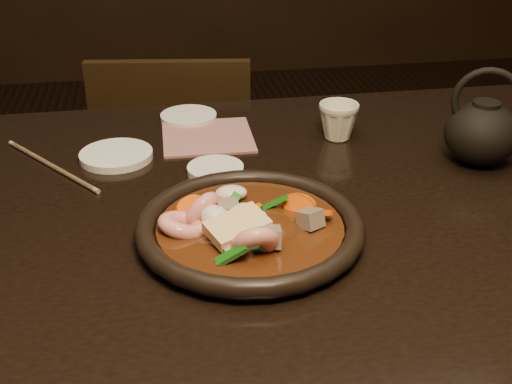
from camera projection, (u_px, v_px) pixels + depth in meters
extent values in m
cube|color=black|center=(268.00, 219.00, 0.94)|extent=(1.60, 0.90, 0.04)
cube|color=black|center=(183.00, 193.00, 1.73)|extent=(0.43, 0.43, 0.04)
cylinder|color=black|center=(240.00, 227.00, 1.97)|extent=(0.03, 0.03, 0.37)
cylinder|color=black|center=(241.00, 287.00, 1.70)|extent=(0.03, 0.03, 0.37)
cylinder|color=black|center=(140.00, 228.00, 1.96)|extent=(0.03, 0.03, 0.37)
cylinder|color=black|center=(125.00, 289.00, 1.69)|extent=(0.03, 0.03, 0.37)
cube|color=black|center=(172.00, 145.00, 1.48)|extent=(0.36, 0.08, 0.40)
cylinder|color=black|center=(250.00, 234.00, 0.85)|extent=(0.28, 0.28, 0.01)
torus|color=black|center=(250.00, 226.00, 0.84)|extent=(0.30, 0.30, 0.03)
cylinder|color=#3C1C0B|center=(250.00, 228.00, 0.85)|extent=(0.25, 0.25, 0.01)
ellipsoid|color=#3C1C0B|center=(250.00, 228.00, 0.85)|extent=(0.14, 0.13, 0.04)
torus|color=#F8AA9C|center=(201.00, 212.00, 0.86)|extent=(0.08, 0.08, 0.06)
torus|color=#F8AA9C|center=(184.00, 226.00, 0.84)|extent=(0.07, 0.07, 0.04)
torus|color=#F8AA9C|center=(255.00, 244.00, 0.78)|extent=(0.06, 0.06, 0.06)
cube|color=gray|center=(228.00, 210.00, 0.86)|extent=(0.03, 0.03, 0.03)
cube|color=gray|center=(310.00, 219.00, 0.84)|extent=(0.04, 0.04, 0.03)
cube|color=gray|center=(270.00, 237.00, 0.79)|extent=(0.03, 0.03, 0.03)
cube|color=gray|center=(232.00, 248.00, 0.79)|extent=(0.04, 0.04, 0.04)
cube|color=gray|center=(249.00, 219.00, 0.84)|extent=(0.04, 0.04, 0.02)
cylinder|color=#FF5B08|center=(300.00, 203.00, 0.90)|extent=(0.05, 0.05, 0.05)
cylinder|color=#FF5B08|center=(251.00, 213.00, 0.84)|extent=(0.05, 0.06, 0.04)
cylinder|color=#FF5B08|center=(190.00, 205.00, 0.89)|extent=(0.06, 0.06, 0.04)
cylinder|color=#FF5B08|center=(315.00, 212.00, 0.85)|extent=(0.06, 0.05, 0.03)
cylinder|color=#FF5B08|center=(298.00, 205.00, 0.88)|extent=(0.05, 0.05, 0.05)
cube|color=#175F12|center=(256.00, 236.00, 0.80)|extent=(0.02, 0.04, 0.02)
cube|color=#175F12|center=(273.00, 203.00, 0.87)|extent=(0.04, 0.03, 0.02)
cube|color=#175F12|center=(230.00, 206.00, 0.88)|extent=(0.04, 0.04, 0.03)
cube|color=#175F12|center=(232.00, 255.00, 0.76)|extent=(0.04, 0.02, 0.03)
cube|color=#175F12|center=(224.00, 229.00, 0.82)|extent=(0.04, 0.02, 0.02)
cube|color=#175F12|center=(275.00, 222.00, 0.84)|extent=(0.05, 0.02, 0.02)
ellipsoid|color=silver|center=(245.00, 215.00, 0.84)|extent=(0.05, 0.04, 0.03)
ellipsoid|color=silver|center=(229.00, 230.00, 0.83)|extent=(0.03, 0.03, 0.03)
ellipsoid|color=silver|center=(244.00, 243.00, 0.80)|extent=(0.04, 0.04, 0.03)
ellipsoid|color=silver|center=(252.00, 218.00, 0.84)|extent=(0.04, 0.03, 0.02)
ellipsoid|color=silver|center=(231.00, 193.00, 0.90)|extent=(0.05, 0.03, 0.02)
ellipsoid|color=silver|center=(214.00, 217.00, 0.84)|extent=(0.04, 0.04, 0.03)
ellipsoid|color=silver|center=(247.00, 222.00, 0.85)|extent=(0.04, 0.04, 0.03)
cube|color=#FFDC98|center=(237.00, 226.00, 0.80)|extent=(0.09, 0.08, 0.03)
cylinder|color=white|center=(215.00, 170.00, 1.02)|extent=(0.09, 0.09, 0.01)
cylinder|color=white|center=(116.00, 155.00, 1.07)|extent=(0.12, 0.12, 0.01)
cylinder|color=white|center=(189.00, 117.00, 1.23)|extent=(0.11, 0.11, 0.01)
imported|color=silver|center=(338.00, 120.00, 1.13)|extent=(0.08, 0.08, 0.07)
cylinder|color=tan|center=(53.00, 167.00, 1.04)|extent=(0.16, 0.21, 0.01)
cylinder|color=tan|center=(49.00, 164.00, 1.05)|extent=(0.16, 0.21, 0.01)
cube|color=#A36664|center=(208.00, 137.00, 1.15)|extent=(0.16, 0.16, 0.00)
ellipsoid|color=black|center=(481.00, 133.00, 1.03)|extent=(0.12, 0.12, 0.10)
cylinder|color=black|center=(486.00, 107.00, 1.01)|extent=(0.04, 0.04, 0.02)
torus|color=black|center=(487.00, 101.00, 1.01)|extent=(0.11, 0.06, 0.11)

